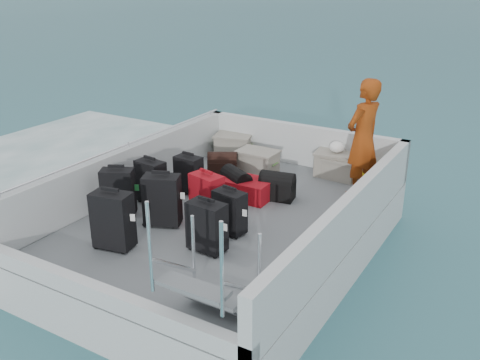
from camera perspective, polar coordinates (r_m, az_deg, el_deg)
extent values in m
plane|color=#184A56|center=(7.68, -1.30, -7.96)|extent=(160.00, 160.00, 0.00)
plane|color=white|center=(10.78, -23.51, -0.87)|extent=(10.00, 10.00, 0.00)
cube|color=silver|center=(7.54, -1.32, -5.97)|extent=(3.60, 5.00, 0.60)
cube|color=slate|center=(7.40, -1.34, -3.84)|extent=(3.30, 4.70, 0.02)
cube|color=silver|center=(8.24, -11.62, 1.14)|extent=(0.14, 5.00, 0.70)
cube|color=silver|center=(6.58, 11.57, -4.23)|extent=(0.14, 5.00, 0.70)
cube|color=silver|center=(9.27, 6.63, 3.75)|extent=(3.60, 0.14, 0.70)
cube|color=silver|center=(5.70, -14.67, -11.75)|extent=(3.60, 0.14, 0.20)
cylinder|color=silver|center=(8.11, -11.83, 3.79)|extent=(0.04, 4.80, 0.04)
cube|color=black|center=(7.44, -12.85, -1.34)|extent=(0.50, 0.42, 0.67)
cube|color=black|center=(7.77, -9.47, -0.23)|extent=(0.45, 0.29, 0.64)
cube|color=black|center=(8.05, -5.49, 0.54)|extent=(0.41, 0.26, 0.58)
cube|color=black|center=(6.59, -13.40, -4.26)|extent=(0.51, 0.36, 0.72)
cube|color=black|center=(7.06, -8.30, -2.20)|extent=(0.54, 0.44, 0.69)
cube|color=maroon|center=(7.23, -3.57, -1.73)|extent=(0.50, 0.37, 0.62)
cube|color=black|center=(6.37, -3.55, -5.05)|extent=(0.47, 0.30, 0.62)
cube|color=black|center=(6.79, -1.11, -3.49)|extent=(0.44, 0.30, 0.58)
cube|color=maroon|center=(7.89, 0.70, -0.92)|extent=(0.74, 0.49, 0.29)
cube|color=gray|center=(9.68, -0.71, 3.64)|extent=(0.71, 0.58, 0.37)
cube|color=gray|center=(8.83, 1.89, 1.83)|extent=(0.61, 0.42, 0.37)
cube|color=gray|center=(8.87, 10.15, 1.61)|extent=(0.66, 0.49, 0.37)
cube|color=gray|center=(8.77, 10.67, 1.12)|extent=(0.53, 0.38, 0.31)
ellipsoid|color=yellow|center=(8.73, 13.66, 0.45)|extent=(0.28, 0.26, 0.22)
ellipsoid|color=white|center=(8.78, 10.27, 3.31)|extent=(0.24, 0.24, 0.18)
imported|color=#C54A12|center=(7.98, 12.98, 4.36)|extent=(0.62, 0.75, 1.75)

